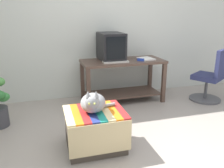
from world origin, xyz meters
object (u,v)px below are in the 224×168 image
at_px(desk, 123,74).
at_px(stapler, 141,60).
at_px(tv_monitor, 111,47).
at_px(ottoman_with_blanket, 95,130).
at_px(keyboard, 116,62).
at_px(office_chair, 211,79).
at_px(cat, 93,103).
at_px(book, 146,59).

bearing_deg(desk, stapler, -28.90).
bearing_deg(tv_monitor, ottoman_with_blanket, -113.47).
height_order(keyboard, ottoman_with_blanket, keyboard).
bearing_deg(office_chair, cat, -9.48).
height_order(ottoman_with_blanket, stapler, stapler).
relative_size(tv_monitor, ottoman_with_blanket, 0.84).
xyz_separation_m(desk, office_chair, (1.42, -0.41, -0.09)).
distance_m(desk, book, 0.46).
bearing_deg(desk, ottoman_with_blanket, -120.80).
bearing_deg(desk, cat, -121.28).
bearing_deg(cat, ottoman_with_blanket, 29.72).
bearing_deg(book, cat, -140.12).
bearing_deg(keyboard, stapler, 1.42).
xyz_separation_m(cat, office_chair, (2.19, 0.91, -0.16)).
relative_size(cat, stapler, 4.00).
height_order(tv_monitor, ottoman_with_blanket, tv_monitor).
xyz_separation_m(cat, stapler, (1.03, 1.18, 0.18)).
bearing_deg(tv_monitor, book, -13.32).
relative_size(desk, tv_monitor, 2.53).
bearing_deg(ottoman_with_blanket, office_chair, 22.69).
bearing_deg(ottoman_with_blanket, stapler, 49.35).
xyz_separation_m(office_chair, stapler, (-1.16, 0.27, 0.34)).
bearing_deg(cat, office_chair, 37.26).
bearing_deg(cat, desk, 74.41).
relative_size(cat, office_chair, 0.49).
relative_size(keyboard, office_chair, 0.45).
relative_size(desk, office_chair, 1.52).
distance_m(tv_monitor, cat, 1.57).
xyz_separation_m(desk, book, (0.39, -0.04, 0.24)).
bearing_deg(desk, keyboard, -141.10).
bearing_deg(stapler, keyboard, 122.52).
xyz_separation_m(desk, tv_monitor, (-0.17, 0.09, 0.44)).
height_order(cat, office_chair, office_chair).
height_order(keyboard, stapler, stapler).
relative_size(desk, ottoman_with_blanket, 2.12).
distance_m(tv_monitor, book, 0.62).
distance_m(desk, keyboard, 0.32).
xyz_separation_m(tv_monitor, book, (0.57, -0.12, -0.20)).
height_order(book, office_chair, office_chair).
relative_size(book, office_chair, 0.30).
height_order(desk, office_chair, office_chair).
bearing_deg(tv_monitor, office_chair, -18.35).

